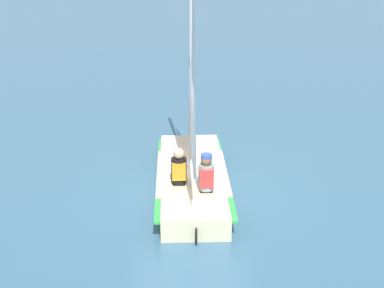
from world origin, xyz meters
TOP-DOWN VIEW (x-y plane):
  - ground_plane at (0.00, 0.00)m, footprint 260.00×260.00m
  - sailboat_main at (-0.00, 0.06)m, footprint 1.52×4.23m
  - sailor_helm at (0.27, 0.57)m, footprint 0.31×0.34m
  - sailor_crew at (-0.25, 0.89)m, footprint 0.31×0.34m

SIDE VIEW (x-z plane):
  - ground_plane at x=0.00m, z-range 0.00..0.00m
  - sailor_helm at x=0.27m, z-range 0.04..1.20m
  - sailor_crew at x=-0.25m, z-range 0.05..1.21m
  - sailboat_main at x=0.00m, z-range -2.00..3.65m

